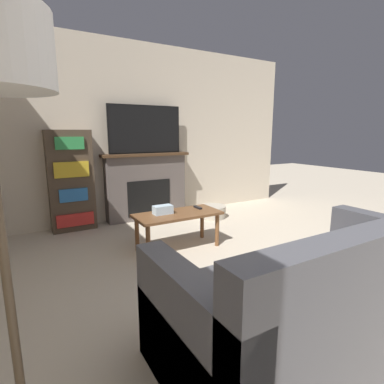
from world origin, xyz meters
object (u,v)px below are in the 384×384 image
couch (318,303)px  storage_basket (212,212)px  coffee_table (178,218)px  tv (145,129)px  bookshelf (71,181)px  fireplace (146,186)px

couch → storage_basket: 3.05m
coffee_table → storage_basket: (1.09, 0.88, -0.27)m
coffee_table → storage_basket: 1.43m
couch → coffee_table: couch is taller
tv → bookshelf: (-1.12, -0.00, -0.71)m
fireplace → bookshelf: size_ratio=0.99×
tv → bookshelf: 1.33m
fireplace → storage_basket: (0.92, -0.52, -0.43)m
fireplace → tv: 0.88m
bookshelf → tv: bearing=0.2°
couch → storage_basket: size_ratio=4.59×
bookshelf → storage_basket: bearing=-13.7°
coffee_table → storage_basket: coffee_table is taller
bookshelf → fireplace: bearing=1.2°
tv → bookshelf: size_ratio=0.83×
tv → coffee_table: bearing=-97.1°
fireplace → coffee_table: (-0.17, -1.40, -0.16)m
couch → tv: bearing=86.6°
coffee_table → bookshelf: (-0.95, 1.38, 0.33)m
coffee_table → tv: bearing=82.9°
tv → fireplace: bearing=90.0°
tv → storage_basket: tv is taller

